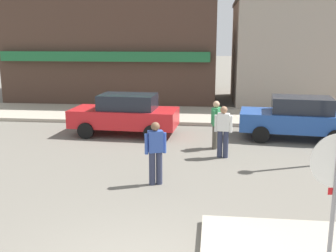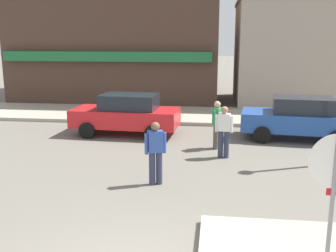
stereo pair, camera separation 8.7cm
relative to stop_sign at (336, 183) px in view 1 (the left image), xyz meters
The scene contains 9 objects.
kerb_far 12.89m from the stop_sign, 103.32° to the left, with size 80.00×4.00×0.15m, color #A89E8C.
stop_sign is the anchor object (origin of this frame).
parked_car_nearest 10.08m from the stop_sign, 120.62° to the left, with size 4.09×2.04×1.56m.
parked_car_second 8.80m from the stop_sign, 81.84° to the left, with size 4.16×2.20×1.56m.
pedestrian_crossing_near 6.30m from the stop_sign, 103.78° to the left, with size 0.56×0.27×1.61m.
pedestrian_crossing_far 7.32m from the stop_sign, 103.56° to the left, with size 0.32×0.55×1.61m.
pedestrian_kerb_side 4.85m from the stop_sign, 132.02° to the left, with size 0.55×0.33×1.61m.
building_corner_shop 20.41m from the stop_sign, 111.70° to the left, with size 11.94×9.31×7.08m.
building_storefront_left_near 17.46m from the stop_sign, 82.28° to the left, with size 6.13×6.61×5.69m.
Camera 1 is at (1.11, -4.89, 3.61)m, focal length 42.00 mm.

